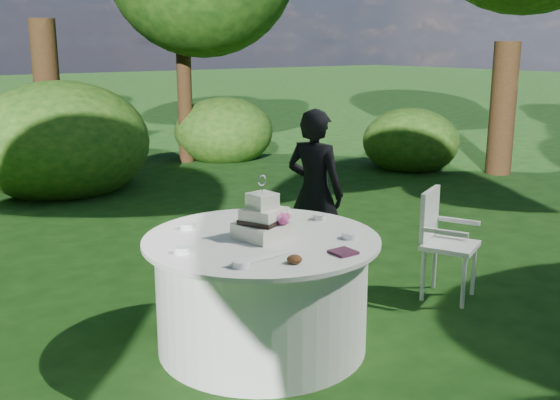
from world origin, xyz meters
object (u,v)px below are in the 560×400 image
object	(u,v)px
table	(262,292)
cake	(263,221)
guest	(315,193)
chair	(442,235)
napkins	(343,252)

from	to	relation	value
table	cake	bearing A→B (deg)	-85.99
guest	cake	distance (m)	1.52
guest	chair	distance (m)	1.15
cake	chair	bearing A→B (deg)	-3.09
guest	cake	world-z (taller)	guest
table	chair	bearing A→B (deg)	-3.65
chair	table	bearing A→B (deg)	176.35
cake	chair	world-z (taller)	cake
guest	chair	size ratio (longest dim) A/B	1.68
napkins	chair	size ratio (longest dim) A/B	0.16
guest	napkins	bearing A→B (deg)	124.88
guest	chair	world-z (taller)	guest
guest	cake	xyz separation A→B (m)	(-1.19, -0.94, 0.15)
napkins	table	world-z (taller)	napkins
napkins	table	size ratio (longest dim) A/B	0.09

